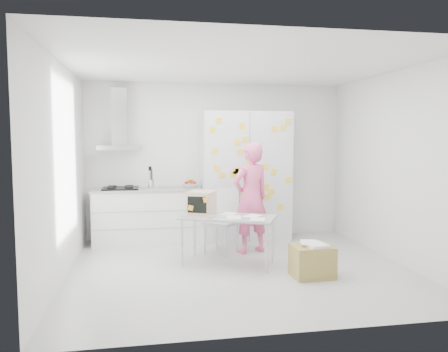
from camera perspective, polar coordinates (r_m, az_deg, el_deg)
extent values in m
cube|color=silver|center=(6.03, 2.07, -12.06)|extent=(4.50, 4.00, 0.02)
cube|color=white|center=(7.74, -1.00, 1.98)|extent=(4.50, 0.02, 2.70)
cube|color=white|center=(5.74, -20.41, 0.61)|extent=(0.02, 4.00, 2.70)
cube|color=white|center=(6.63, 21.51, 1.12)|extent=(0.02, 4.00, 2.70)
cube|color=white|center=(5.84, 2.16, 14.28)|extent=(4.50, 4.00, 0.02)
cube|color=white|center=(7.45, -9.81, -5.26)|extent=(1.80, 0.60, 0.88)
cube|color=gray|center=(7.13, -9.82, -4.59)|extent=(1.76, 0.01, 0.01)
cube|color=gray|center=(7.18, -9.78, -6.79)|extent=(1.76, 0.01, 0.01)
cube|color=#9E9E99|center=(7.38, -9.86, -1.75)|extent=(1.84, 0.63, 0.04)
cube|color=black|center=(7.39, -13.36, -1.61)|extent=(0.58, 0.50, 0.03)
cylinder|color=black|center=(7.28, -14.52, -1.49)|extent=(0.14, 0.14, 0.02)
cylinder|color=black|center=(7.26, -12.31, -1.46)|extent=(0.14, 0.14, 0.02)
cylinder|color=black|center=(7.52, -14.37, -1.29)|extent=(0.14, 0.14, 0.02)
cylinder|color=black|center=(7.50, -12.24, -1.26)|extent=(0.14, 0.14, 0.02)
cylinder|color=silver|center=(7.37, -9.49, -1.05)|extent=(0.10, 0.10, 0.14)
cylinder|color=black|center=(7.37, -9.62, -0.27)|extent=(0.01, 0.01, 0.30)
cylinder|color=black|center=(7.35, -9.36, -0.28)|extent=(0.01, 0.01, 0.30)
cylinder|color=black|center=(7.38, -9.46, -0.26)|extent=(0.01, 0.01, 0.30)
cube|color=black|center=(7.36, -9.63, 0.97)|extent=(0.05, 0.01, 0.07)
imported|color=white|center=(7.41, -4.45, -1.21)|extent=(0.31, 0.31, 0.08)
sphere|color=#B2140F|center=(7.42, -4.93, -1.00)|extent=(0.08, 0.08, 0.08)
sphere|color=#B2140F|center=(7.36, -4.18, -1.04)|extent=(0.08, 0.08, 0.08)
sphere|color=#B2140F|center=(7.46, -3.95, -0.96)|extent=(0.08, 0.08, 0.08)
cylinder|color=yellow|center=(7.42, -4.62, -0.65)|extent=(0.09, 0.17, 0.10)
cylinder|color=yellow|center=(7.42, -4.43, -0.64)|extent=(0.04, 0.17, 0.10)
cylinder|color=yellow|center=(7.43, -4.24, -0.64)|extent=(0.08, 0.17, 0.10)
cube|color=silver|center=(7.40, -13.44, 3.64)|extent=(0.70, 0.48, 0.07)
cube|color=silver|center=(7.52, -13.46, 7.47)|extent=(0.26, 0.24, 0.95)
cube|color=silver|center=(7.52, 2.78, -0.02)|extent=(1.50, 0.65, 2.20)
cube|color=slate|center=(7.21, 3.36, -0.25)|extent=(0.01, 0.01, 2.16)
cube|color=silver|center=(7.18, 2.91, -0.27)|extent=(0.02, 0.02, 0.30)
cube|color=silver|center=(7.21, 3.84, -0.25)|extent=(0.02, 0.02, 0.30)
cube|color=yellow|center=(7.28, 6.58, 6.11)|extent=(0.10, 0.00, 0.10)
cube|color=yellow|center=(7.33, 7.70, 6.28)|extent=(0.12, 0.00, 0.12)
cube|color=yellow|center=(7.39, 8.40, -0.53)|extent=(0.12, 0.00, 0.12)
cube|color=yellow|center=(7.14, 1.55, 0.61)|extent=(0.10, 0.00, 0.10)
cube|color=yellow|center=(7.19, 3.46, 1.76)|extent=(0.12, 0.00, 0.12)
cube|color=yellow|center=(7.32, 6.21, -2.10)|extent=(0.12, 0.00, 0.12)
cube|color=yellow|center=(7.19, 1.82, -2.12)|extent=(0.10, 0.00, 0.10)
cube|color=yellow|center=(7.15, 2.38, 6.54)|extent=(0.12, 0.00, 0.12)
cube|color=yellow|center=(7.26, 4.06, -2.52)|extent=(0.12, 0.00, 0.12)
cube|color=yellow|center=(7.30, 6.49, 0.51)|extent=(0.12, 0.00, 0.12)
cube|color=yellow|center=(7.29, 5.56, -1.47)|extent=(0.10, 0.00, 0.10)
cube|color=yellow|center=(7.13, 1.73, 4.43)|extent=(0.12, 0.00, 0.12)
cube|color=yellow|center=(7.11, -0.25, 0.08)|extent=(0.10, 0.00, 0.10)
cube|color=yellow|center=(7.08, -0.97, 0.96)|extent=(0.10, 0.00, 0.10)
cube|color=yellow|center=(7.06, -1.47, 6.05)|extent=(0.11, 0.00, 0.11)
cube|color=yellow|center=(7.25, 2.81, -4.30)|extent=(0.10, 0.00, 0.10)
cube|color=yellow|center=(7.15, 1.82, 0.66)|extent=(0.11, 0.00, 0.11)
cube|color=yellow|center=(7.41, 7.39, -4.08)|extent=(0.11, 0.00, 0.11)
cube|color=yellow|center=(7.35, 8.32, 7.03)|extent=(0.10, 0.00, 0.10)
cube|color=yellow|center=(7.14, 2.08, 3.13)|extent=(0.10, 0.00, 0.10)
cube|color=yellow|center=(7.14, 1.16, 0.20)|extent=(0.11, 0.00, 0.11)
cube|color=yellow|center=(7.32, 4.71, -4.77)|extent=(0.10, 0.00, 0.10)
cube|color=yellow|center=(7.08, -0.69, 7.18)|extent=(0.10, 0.00, 0.10)
cube|color=yellow|center=(7.06, -1.21, 3.23)|extent=(0.12, 0.00, 0.12)
cube|color=yellow|center=(7.32, 5.68, -2.79)|extent=(0.11, 0.00, 0.11)
cube|color=yellow|center=(7.16, 2.79, 4.80)|extent=(0.11, 0.00, 0.11)
cube|color=yellow|center=(7.26, 5.42, 1.21)|extent=(0.11, 0.00, 0.11)
cube|color=yellow|center=(7.24, 3.50, -2.63)|extent=(0.11, 0.00, 0.11)
imported|color=pink|center=(6.68, 3.53, -2.85)|extent=(0.72, 0.61, 1.70)
cube|color=#A8B0B3|center=(6.02, 0.55, -5.42)|extent=(1.42, 1.11, 0.03)
cylinder|color=silver|center=(6.01, -5.51, -8.80)|extent=(0.04, 0.04, 0.65)
cylinder|color=silver|center=(5.73, 5.60, -9.51)|extent=(0.04, 0.04, 0.65)
cylinder|color=silver|center=(6.49, -3.88, -7.75)|extent=(0.04, 0.04, 0.65)
cylinder|color=silver|center=(6.23, 6.38, -8.32)|extent=(0.04, 0.04, 0.65)
cube|color=beige|center=(6.17, -2.96, -3.50)|extent=(0.46, 0.47, 0.33)
cube|color=beige|center=(5.99, -3.52, -3.76)|extent=(0.30, 0.15, 0.29)
cube|color=black|center=(5.98, -3.54, -3.77)|extent=(0.25, 0.12, 0.23)
cube|color=#FFA82E|center=(6.01, -4.38, -4.17)|extent=(0.08, 0.04, 0.08)
cube|color=#FFA82E|center=(5.93, -2.40, -3.14)|extent=(0.08, 0.04, 0.09)
cube|color=beige|center=(5.96, -3.23, -5.28)|extent=(0.42, 0.29, 0.02)
cube|color=gray|center=(5.96, -3.23, -5.16)|extent=(0.37, 0.24, 0.01)
cube|color=white|center=(5.95, 1.29, -5.39)|extent=(0.24, 0.30, 0.00)
cube|color=white|center=(6.05, 3.73, -5.21)|extent=(0.32, 0.32, 0.00)
cube|color=white|center=(5.79, 4.41, -5.66)|extent=(0.27, 0.32, 0.00)
cube|color=white|center=(6.20, 0.56, -4.96)|extent=(0.31, 0.33, 0.00)
cube|color=#BBBBB9|center=(6.67, -0.39, -6.10)|extent=(0.62, 0.62, 0.04)
cube|color=#BBBBB9|center=(6.80, 0.45, -3.64)|extent=(0.34, 0.29, 0.48)
cylinder|color=#B6B7BB|center=(6.67, -2.51, -8.29)|extent=(0.04, 0.04, 0.45)
cylinder|color=#B6B7BB|center=(6.49, 0.19, -8.66)|extent=(0.04, 0.04, 0.45)
cylinder|color=#B6B7BB|center=(6.96, -0.93, -7.71)|extent=(0.04, 0.04, 0.45)
cylinder|color=#B6B7BB|center=(6.79, 1.69, -8.04)|extent=(0.04, 0.04, 0.45)
cube|color=#A89348|center=(5.74, 11.45, -10.85)|extent=(0.51, 0.41, 0.40)
cube|color=white|center=(5.67, 11.76, -8.76)|extent=(0.28, 0.35, 0.04)
cube|color=white|center=(5.70, 11.05, -8.47)|extent=(0.28, 0.34, 0.00)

